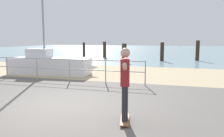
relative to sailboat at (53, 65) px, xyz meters
The scene contains 12 objects.
ground_plane 7.15m from the sailboat, 62.53° to the right, with size 24.00×10.00×0.04m, color #605B56.
beach_strip 3.73m from the sailboat, 26.94° to the left, with size 24.00×6.00×0.04m, color tan.
sea_surface 29.86m from the sailboat, 83.67° to the left, with size 72.00×50.00×0.04m, color #75939E.
railing_fence 2.03m from the sailboat, 58.50° to the right, with size 8.57×0.05×1.05m.
sailboat is the anchor object (origin of this frame).
skateboard 8.09m from the sailboat, 47.46° to the right, with size 0.36×0.82×0.08m.
skateboarder 8.10m from the sailboat, 47.46° to the right, with size 0.39×1.43×1.65m.
groyne_post_0 13.49m from the sailboat, 106.21° to the left, with size 0.29×0.29×1.53m, color #332319.
groyne_post_1 11.43m from the sailboat, 93.92° to the left, with size 0.32×0.32×1.65m, color #332319.
groyne_post_2 7.93m from the sailboat, 73.87° to the left, with size 0.39×0.39×1.55m, color #332319.
groyne_post_3 10.67m from the sailboat, 60.92° to the left, with size 0.32×0.32×1.63m, color #332319.
groyne_post_4 13.32m from the sailboat, 52.17° to the left, with size 0.33×0.33×1.80m, color #332319.
Camera 1 is at (3.33, -5.58, 1.93)m, focal length 36.47 mm.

